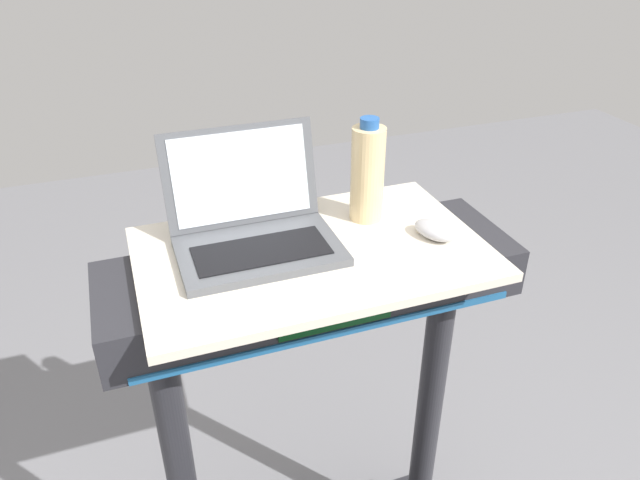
% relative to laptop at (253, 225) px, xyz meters
% --- Properties ---
extents(desk_board, '(0.73, 0.46, 0.02)m').
position_rel_laptop_xyz_m(desk_board, '(0.11, -0.06, -0.06)').
color(desk_board, beige).
rests_on(desk_board, treadmill_base).
extents(laptop, '(0.33, 0.27, 0.23)m').
position_rel_laptop_xyz_m(laptop, '(0.00, 0.00, 0.00)').
color(laptop, '#515459').
rests_on(laptop, desk_board).
extents(computer_mouse, '(0.09, 0.11, 0.03)m').
position_rel_laptop_xyz_m(computer_mouse, '(0.38, -0.10, -0.03)').
color(computer_mouse, '#B2B2B7').
rests_on(computer_mouse, desk_board).
extents(water_bottle, '(0.08, 0.08, 0.24)m').
position_rel_laptop_xyz_m(water_bottle, '(0.27, 0.03, 0.06)').
color(water_bottle, beige).
rests_on(water_bottle, desk_board).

